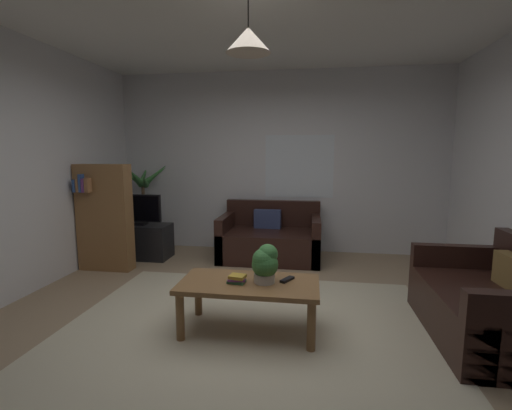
% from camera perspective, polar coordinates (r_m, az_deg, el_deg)
% --- Properties ---
extents(floor, '(5.06, 5.14, 0.02)m').
position_cam_1_polar(floor, '(3.48, -0.79, -18.29)').
color(floor, '#9E8466').
rests_on(floor, ground).
extents(rug, '(3.29, 2.83, 0.01)m').
position_cam_1_polar(rug, '(3.30, -1.41, -19.60)').
color(rug, beige).
rests_on(rug, ground).
extents(wall_back, '(5.18, 0.06, 2.78)m').
position_cam_1_polar(wall_back, '(5.70, 3.55, 6.69)').
color(wall_back, silver).
rests_on(wall_back, ground).
extents(window_pane, '(1.05, 0.01, 0.96)m').
position_cam_1_polar(window_pane, '(5.65, 6.83, 6.07)').
color(window_pane, white).
extents(couch_under_window, '(1.44, 0.89, 0.82)m').
position_cam_1_polar(couch_under_window, '(5.32, 2.26, -5.59)').
color(couch_under_window, black).
rests_on(couch_under_window, ground).
extents(couch_right_side, '(0.89, 1.38, 0.82)m').
position_cam_1_polar(couch_right_side, '(3.67, 33.25, -13.39)').
color(couch_right_side, black).
rests_on(couch_right_side, ground).
extents(coffee_table, '(1.19, 0.60, 0.45)m').
position_cam_1_polar(coffee_table, '(3.19, -1.12, -13.20)').
color(coffee_table, olive).
rests_on(coffee_table, ground).
extents(book_on_table_0, '(0.16, 0.12, 0.03)m').
position_cam_1_polar(book_on_table_0, '(3.15, -3.09, -11.96)').
color(book_on_table_0, '#387247').
rests_on(book_on_table_0, coffee_table).
extents(book_on_table_1, '(0.16, 0.11, 0.02)m').
position_cam_1_polar(book_on_table_1, '(3.13, -3.06, -11.62)').
color(book_on_table_1, '#72387F').
rests_on(book_on_table_1, coffee_table).
extents(book_on_table_2, '(0.15, 0.13, 0.03)m').
position_cam_1_polar(book_on_table_2, '(3.12, -2.96, -11.23)').
color(book_on_table_2, gold).
rests_on(book_on_table_2, coffee_table).
extents(remote_on_table_0, '(0.12, 0.16, 0.02)m').
position_cam_1_polar(remote_on_table_0, '(3.20, 4.95, -11.64)').
color(remote_on_table_0, black).
rests_on(remote_on_table_0, coffee_table).
extents(potted_plant_on_table, '(0.23, 0.23, 0.33)m').
position_cam_1_polar(potted_plant_on_table, '(3.10, 1.44, -9.06)').
color(potted_plant_on_table, beige).
rests_on(potted_plant_on_table, coffee_table).
extents(tv_stand, '(0.90, 0.44, 0.50)m').
position_cam_1_polar(tv_stand, '(5.64, -17.88, -5.43)').
color(tv_stand, black).
rests_on(tv_stand, ground).
extents(tv, '(0.71, 0.16, 0.45)m').
position_cam_1_polar(tv, '(5.53, -18.20, -0.67)').
color(tv, black).
rests_on(tv, tv_stand).
extents(potted_palm_corner, '(0.83, 0.81, 1.41)m').
position_cam_1_polar(potted_palm_corner, '(6.00, -17.24, -0.45)').
color(potted_palm_corner, '#4C4C51').
rests_on(potted_palm_corner, ground).
extents(bookshelf_corner, '(0.70, 0.31, 1.40)m').
position_cam_1_polar(bookshelf_corner, '(5.14, -22.84, -1.74)').
color(bookshelf_corner, olive).
rests_on(bookshelf_corner, ground).
extents(pendant_lamp, '(0.36, 0.36, 0.47)m').
position_cam_1_polar(pendant_lamp, '(3.10, -1.23, 24.61)').
color(pendant_lamp, black).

